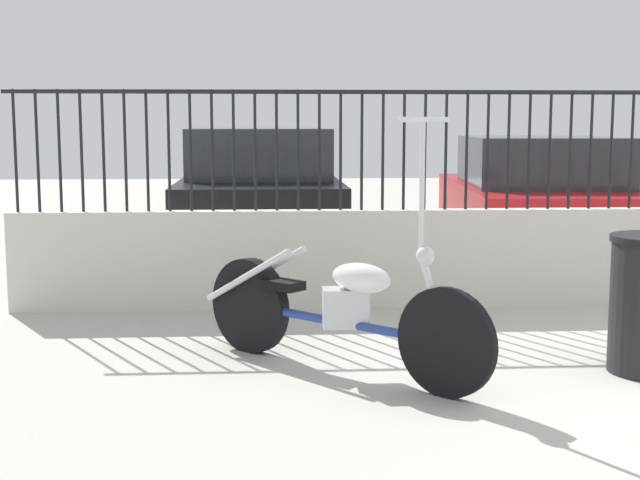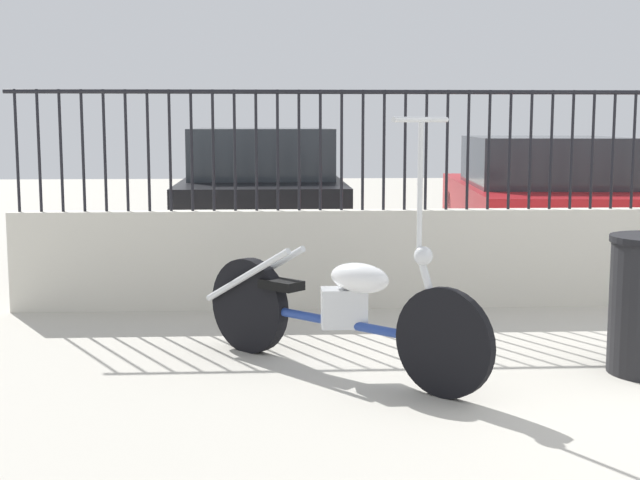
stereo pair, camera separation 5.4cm
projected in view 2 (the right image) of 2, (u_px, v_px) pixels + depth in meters
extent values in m
cube|color=beige|center=(639.00, 256.00, 7.60)|extent=(10.55, 0.18, 0.82)
cylinder|color=black|center=(17.00, 151.00, 7.20)|extent=(0.02, 0.02, 0.99)
cylinder|color=black|center=(39.00, 151.00, 7.21)|extent=(0.02, 0.02, 0.99)
cylinder|color=black|center=(61.00, 151.00, 7.22)|extent=(0.02, 0.02, 0.99)
cylinder|color=black|center=(83.00, 151.00, 7.23)|extent=(0.02, 0.02, 0.99)
cylinder|color=black|center=(105.00, 151.00, 7.24)|extent=(0.02, 0.02, 0.99)
cylinder|color=black|center=(127.00, 151.00, 7.25)|extent=(0.02, 0.02, 0.99)
cylinder|color=black|center=(148.00, 151.00, 7.26)|extent=(0.02, 0.02, 0.99)
cylinder|color=black|center=(170.00, 151.00, 7.27)|extent=(0.02, 0.02, 0.99)
cylinder|color=black|center=(192.00, 151.00, 7.28)|extent=(0.02, 0.02, 0.99)
cylinder|color=black|center=(213.00, 151.00, 7.29)|extent=(0.02, 0.02, 0.99)
cylinder|color=black|center=(235.00, 151.00, 7.30)|extent=(0.02, 0.02, 0.99)
cylinder|color=black|center=(256.00, 151.00, 7.31)|extent=(0.02, 0.02, 0.99)
cylinder|color=black|center=(278.00, 150.00, 7.31)|extent=(0.02, 0.02, 0.99)
cylinder|color=black|center=(299.00, 150.00, 7.32)|extent=(0.02, 0.02, 0.99)
cylinder|color=black|center=(320.00, 150.00, 7.33)|extent=(0.02, 0.02, 0.99)
cylinder|color=black|center=(342.00, 150.00, 7.34)|extent=(0.02, 0.02, 0.99)
cylinder|color=black|center=(363.00, 150.00, 7.35)|extent=(0.02, 0.02, 0.99)
cylinder|color=black|center=(384.00, 150.00, 7.36)|extent=(0.02, 0.02, 0.99)
cylinder|color=black|center=(405.00, 150.00, 7.37)|extent=(0.02, 0.02, 0.99)
cylinder|color=black|center=(426.00, 150.00, 7.38)|extent=(0.02, 0.02, 0.99)
cylinder|color=black|center=(447.00, 150.00, 7.39)|extent=(0.02, 0.02, 0.99)
cylinder|color=black|center=(468.00, 150.00, 7.40)|extent=(0.02, 0.02, 0.99)
cylinder|color=black|center=(489.00, 150.00, 7.41)|extent=(0.02, 0.02, 0.99)
cylinder|color=black|center=(510.00, 150.00, 7.42)|extent=(0.02, 0.02, 0.99)
cylinder|color=black|center=(530.00, 150.00, 7.43)|extent=(0.02, 0.02, 0.99)
cylinder|color=black|center=(551.00, 150.00, 7.44)|extent=(0.02, 0.02, 0.99)
cylinder|color=black|center=(572.00, 150.00, 7.45)|extent=(0.02, 0.02, 0.99)
cylinder|color=black|center=(592.00, 150.00, 7.46)|extent=(0.02, 0.02, 0.99)
cylinder|color=black|center=(613.00, 150.00, 7.47)|extent=(0.02, 0.02, 0.99)
cylinder|color=black|center=(633.00, 150.00, 7.48)|extent=(0.02, 0.02, 0.99)
cylinder|color=black|center=(444.00, 343.00, 5.02)|extent=(0.49, 0.48, 0.63)
cylinder|color=black|center=(249.00, 305.00, 6.03)|extent=(0.53, 0.52, 0.65)
cylinder|color=navy|center=(338.00, 322.00, 5.53)|extent=(1.07, 1.04, 0.06)
cube|color=silver|center=(344.00, 308.00, 5.48)|extent=(0.28, 0.18, 0.24)
ellipsoid|color=white|center=(359.00, 278.00, 5.38)|extent=(0.44, 0.44, 0.18)
cube|color=black|center=(281.00, 285.00, 5.82)|extent=(0.31, 0.31, 0.06)
cylinder|color=silver|center=(432.00, 297.00, 5.04)|extent=(0.19, 0.19, 0.51)
sphere|color=silver|center=(423.00, 256.00, 5.05)|extent=(0.11, 0.11, 0.11)
cylinder|color=silver|center=(420.00, 186.00, 5.02)|extent=(0.03, 0.03, 0.75)
cylinder|color=silver|center=(421.00, 120.00, 4.97)|extent=(0.38, 0.39, 0.03)
cylinder|color=silver|center=(247.00, 276.00, 5.92)|extent=(0.59, 0.57, 0.44)
cylinder|color=silver|center=(262.00, 273.00, 6.03)|extent=(0.59, 0.57, 0.44)
cylinder|color=black|center=(203.00, 215.00, 11.87)|extent=(0.11, 0.64, 0.64)
cylinder|color=black|center=(323.00, 214.00, 11.96)|extent=(0.11, 0.64, 0.64)
cylinder|color=black|center=(183.00, 244.00, 9.08)|extent=(0.11, 0.64, 0.64)
cylinder|color=black|center=(340.00, 242.00, 9.17)|extent=(0.11, 0.64, 0.64)
cube|color=black|center=(263.00, 204.00, 10.48)|extent=(1.73, 4.54, 0.69)
cube|color=#2D3338|center=(262.00, 152.00, 10.18)|extent=(1.55, 2.18, 0.54)
cylinder|color=black|center=(453.00, 216.00, 11.78)|extent=(0.17, 0.65, 0.64)
cylinder|color=black|center=(582.00, 216.00, 11.71)|extent=(0.17, 0.65, 0.64)
cylinder|color=black|center=(480.00, 242.00, 9.21)|extent=(0.17, 0.65, 0.64)
cube|color=#AD191E|center=(538.00, 209.00, 10.43)|extent=(2.18, 4.33, 0.59)
cube|color=#2D3338|center=(544.00, 161.00, 10.15)|extent=(1.81, 2.15, 0.55)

